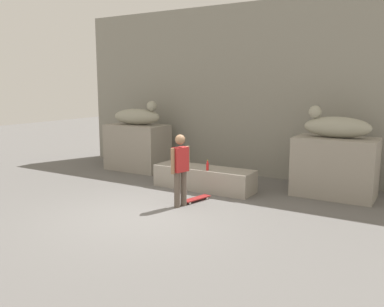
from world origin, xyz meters
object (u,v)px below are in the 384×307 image
object	(u,v)px
skateboard	(197,199)
bottle_red	(207,166)
statue_reclining_right	(336,126)
bottle_brown	(179,159)
statue_reclining_left	(138,116)
skater	(180,167)

from	to	relation	value
skateboard	bottle_red	bearing A→B (deg)	-155.38
statue_reclining_right	bottle_brown	distance (m)	4.29
statue_reclining_left	statue_reclining_right	xyz separation A→B (m)	(6.18, -0.01, 0.00)
skateboard	statue_reclining_left	bearing A→B (deg)	-108.55
statue_reclining_left	skateboard	xyz separation A→B (m)	(3.50, -2.20, -1.70)
skater	skateboard	bearing A→B (deg)	-175.76
bottle_red	skater	bearing A→B (deg)	-87.79
skater	statue_reclining_right	bearing A→B (deg)	149.90
bottle_brown	statue_reclining_left	bearing A→B (deg)	158.61
skateboard	bottle_red	distance (m)	1.05
statue_reclining_right	bottle_brown	world-z (taller)	statue_reclining_right
statue_reclining_right	bottle_red	size ratio (longest dim) A/B	6.03
skater	bottle_brown	world-z (taller)	skater
statue_reclining_left	skater	xyz separation A→B (m)	(3.40, -2.75, -0.84)
statue_reclining_left	bottle_brown	bearing A→B (deg)	-31.53
statue_reclining_right	skater	xyz separation A→B (m)	(-2.78, -2.74, -0.84)
bottle_brown	skater	bearing A→B (deg)	-56.16
skater	bottle_brown	distance (m)	2.32
bottle_brown	bottle_red	world-z (taller)	bottle_red
skater	bottle_red	world-z (taller)	skater
skater	skateboard	xyz separation A→B (m)	(0.11, 0.55, -0.86)
statue_reclining_right	bottle_red	world-z (taller)	statue_reclining_right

